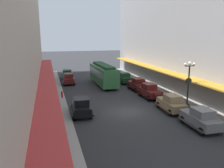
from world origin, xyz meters
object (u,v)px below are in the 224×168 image
(parked_car_0, at_px, (171,103))
(parked_car_7, at_px, (137,84))
(parked_car_5, at_px, (124,78))
(pedestrian_1, at_px, (47,111))
(parked_car_4, at_px, (67,74))
(parked_car_6, at_px, (200,118))
(lamp_post_with_clock, at_px, (188,83))
(parked_car_2, at_px, (81,106))
(parked_car_3, at_px, (150,91))
(streetcar, at_px, (103,74))
(fire_hydrant, at_px, (62,94))
(parked_car_1, at_px, (69,78))
(pedestrian_0, at_px, (47,77))

(parked_car_0, height_order, parked_car_7, same)
(parked_car_0, xyz_separation_m, parked_car_5, (-0.00, 15.28, 0.00))
(parked_car_0, bearing_deg, pedestrian_1, 176.93)
(parked_car_0, distance_m, parked_car_4, 23.45)
(parked_car_6, distance_m, lamp_post_with_clock, 5.33)
(parked_car_2, xyz_separation_m, parked_car_3, (9.56, 4.02, 0.00))
(parked_car_5, bearing_deg, parked_car_7, -87.49)
(lamp_post_with_clock, bearing_deg, parked_car_7, 99.18)
(parked_car_6, xyz_separation_m, streetcar, (-3.85, 19.44, 0.96))
(parked_car_3, distance_m, fire_hydrant, 11.40)
(parked_car_5, distance_m, parked_car_6, 19.98)
(parked_car_0, height_order, fire_hydrant, parked_car_0)
(parked_car_0, bearing_deg, lamp_post_with_clock, -3.71)
(lamp_post_with_clock, xyz_separation_m, pedestrian_1, (-14.59, 0.80, -1.97))
(parked_car_4, bearing_deg, parked_car_1, -91.49)
(parked_car_5, relative_size, parked_car_6, 1.00)
(parked_car_6, distance_m, parked_car_7, 14.63)
(parked_car_4, bearing_deg, parked_car_0, -67.25)
(parked_car_2, height_order, parked_car_4, same)
(parked_car_7, relative_size, lamp_post_with_clock, 0.83)
(streetcar, xyz_separation_m, lamp_post_with_clock, (5.66, -14.86, 1.08))
(streetcar, distance_m, lamp_post_with_clock, 15.94)
(parked_car_0, xyz_separation_m, pedestrian_0, (-12.68, 19.54, 0.07))
(parked_car_2, distance_m, lamp_post_with_clock, 11.58)
(parked_car_4, bearing_deg, parked_car_2, -91.01)
(parked_car_5, height_order, pedestrian_0, parked_car_5)
(parked_car_5, relative_size, pedestrian_0, 2.56)
(parked_car_6, bearing_deg, parked_car_4, 109.09)
(parked_car_0, distance_m, parked_car_5, 15.28)
(parked_car_6, height_order, pedestrian_0, parked_car_6)
(pedestrian_1, bearing_deg, parked_car_1, 77.84)
(fire_hydrant, bearing_deg, parked_car_3, -14.32)
(parked_car_0, xyz_separation_m, parked_car_1, (-9.18, 17.17, 0.00))
(parked_car_2, distance_m, parked_car_6, 11.34)
(parked_car_0, xyz_separation_m, streetcar, (-3.81, 14.74, 0.96))
(parked_car_3, relative_size, parked_car_6, 1.00)
(parked_car_0, bearing_deg, fire_hydrant, 142.44)
(parked_car_0, distance_m, lamp_post_with_clock, 2.76)
(parked_car_5, height_order, lamp_post_with_clock, lamp_post_with_clock)
(parked_car_3, bearing_deg, parked_car_6, -90.54)
(parked_car_3, distance_m, parked_car_7, 4.36)
(fire_hydrant, bearing_deg, parked_car_0, -37.56)
(parked_car_2, bearing_deg, parked_car_3, 22.79)
(streetcar, xyz_separation_m, pedestrian_1, (-8.93, -14.06, -0.89))
(parked_car_1, relative_size, lamp_post_with_clock, 0.84)
(parked_car_6, xyz_separation_m, parked_car_7, (0.19, 14.63, 0.00))
(parked_car_7, bearing_deg, parked_car_2, -139.04)
(parked_car_3, xyz_separation_m, parked_car_5, (-0.14, 9.72, 0.00))
(parked_car_0, height_order, pedestrian_0, parked_car_0)
(parked_car_7, bearing_deg, fire_hydrant, -172.09)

